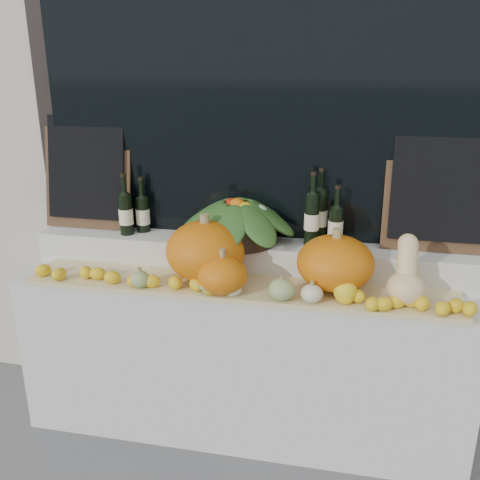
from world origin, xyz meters
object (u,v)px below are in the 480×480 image
object	(u,v)px
wine_bottle_tall	(319,215)
produce_bowl	(237,220)
pumpkin_left	(205,251)
pumpkin_right	(335,263)
butternut_squash	(406,277)

from	to	relation	value
wine_bottle_tall	produce_bowl	bearing A→B (deg)	-168.22
pumpkin_left	wine_bottle_tall	xyz separation A→B (m)	(0.53, 0.30, 0.13)
produce_bowl	pumpkin_right	bearing A→B (deg)	-21.45
pumpkin_right	wine_bottle_tall	xyz separation A→B (m)	(-0.10, 0.29, 0.15)
pumpkin_right	butternut_squash	size ratio (longest dim) A/B	1.22
pumpkin_right	wine_bottle_tall	world-z (taller)	wine_bottle_tall
butternut_squash	wine_bottle_tall	size ratio (longest dim) A/B	0.78
butternut_squash	produce_bowl	world-z (taller)	produce_bowl
butternut_squash	wine_bottle_tall	bearing A→B (deg)	138.35
wine_bottle_tall	pumpkin_left	bearing A→B (deg)	-150.24
produce_bowl	wine_bottle_tall	distance (m)	0.43
pumpkin_right	wine_bottle_tall	size ratio (longest dim) A/B	0.95
pumpkin_right	butternut_squash	world-z (taller)	butternut_squash
pumpkin_right	butternut_squash	distance (m)	0.33
pumpkin_left	produce_bowl	bearing A→B (deg)	62.09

